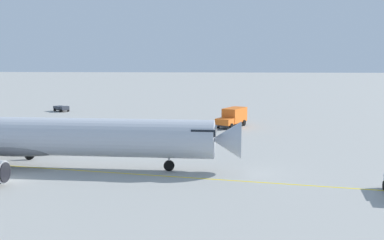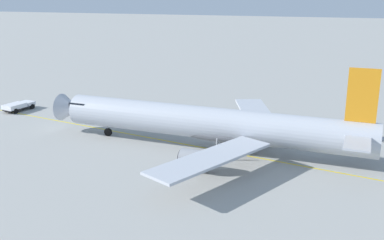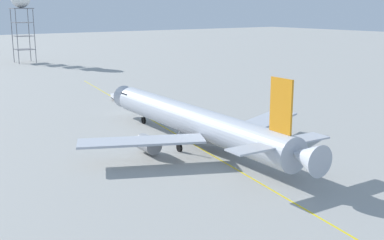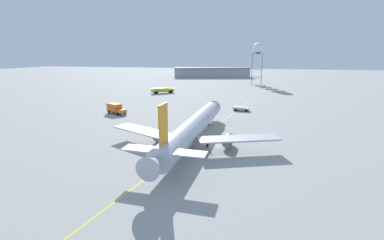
# 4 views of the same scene
# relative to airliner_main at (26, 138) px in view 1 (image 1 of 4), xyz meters

# --- Properties ---
(ground_plane) EXTENTS (600.00, 600.00, 0.00)m
(ground_plane) POSITION_rel_airliner_main_xyz_m (-5.82, -0.20, -3.18)
(ground_plane) COLOR #9E9E99
(airliner_main) EXTENTS (34.54, 44.93, 11.17)m
(airliner_main) POSITION_rel_airliner_main_xyz_m (0.00, 0.00, 0.00)
(airliner_main) COLOR #B2B7C1
(airliner_main) RESTS_ON ground_plane
(baggage_truck_truck) EXTENTS (3.69, 3.96, 1.22)m
(baggage_truck_truck) POSITION_rel_airliner_main_xyz_m (48.50, 13.70, -2.47)
(baggage_truck_truck) COLOR #232326
(baggage_truck_truck) RESTS_ON ground_plane
(catering_truck_truck) EXTENTS (7.44, 5.52, 3.10)m
(catering_truck_truck) POSITION_rel_airliner_main_xyz_m (29.70, -22.48, -1.52)
(catering_truck_truck) COLOR #232326
(catering_truck_truck) RESTS_ON ground_plane
(taxiway_centreline) EXTENTS (23.17, 127.74, 0.01)m
(taxiway_centreline) POSITION_rel_airliner_main_xyz_m (-0.27, -1.58, -3.17)
(taxiway_centreline) COLOR yellow
(taxiway_centreline) RESTS_ON ground_plane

